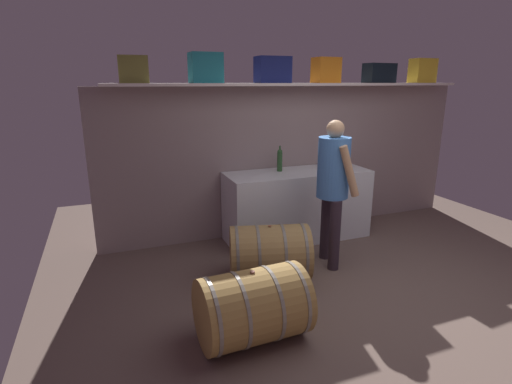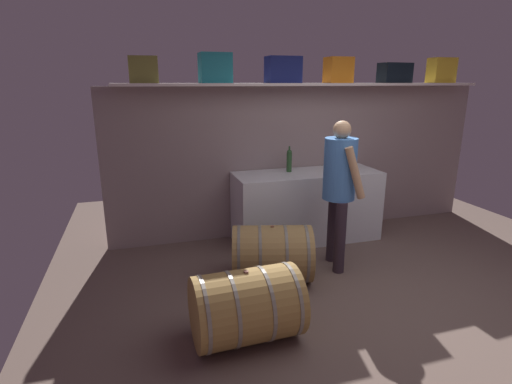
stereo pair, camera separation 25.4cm
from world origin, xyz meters
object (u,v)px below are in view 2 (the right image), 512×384
object	(u,v)px
toolcase_yellow	(441,70)
wine_barrel_far	(272,254)
winemaker_pouring	(340,180)
toolcase_black	(395,73)
wine_barrel_near	(246,306)
wine_bottle_green	(289,160)
toolcase_orange	(338,70)
toolcase_olive	(144,70)
wine_glass	(337,162)
toolcase_teal	(215,68)
toolcase_navy	(283,70)
work_cabinet	(306,206)
wine_bottle_clear	(347,160)

from	to	relation	value
toolcase_yellow	wine_barrel_far	bearing A→B (deg)	-155.67
toolcase_yellow	winemaker_pouring	xyz separation A→B (m)	(-2.01, -1.05, -1.13)
toolcase_black	wine_barrel_near	size ratio (longest dim) A/B	0.49
wine_bottle_green	winemaker_pouring	size ratio (longest dim) A/B	0.20
toolcase_orange	wine_barrel_far	xyz separation A→B (m)	(-1.25, -1.16, -1.80)
toolcase_black	wine_barrel_far	world-z (taller)	toolcase_black
toolcase_olive	wine_glass	bearing A→B (deg)	-1.99
toolcase_teal	toolcase_navy	size ratio (longest dim) A/B	0.89
toolcase_orange	toolcase_teal	bearing A→B (deg)	179.60
work_cabinet	wine_glass	size ratio (longest dim) A/B	12.71
toolcase_orange	wine_barrel_far	distance (m)	2.48
wine_bottle_clear	wine_glass	xyz separation A→B (m)	(-0.11, 0.05, -0.03)
work_cabinet	wine_barrel_far	world-z (taller)	work_cabinet
toolcase_orange	wine_barrel_far	bearing A→B (deg)	-137.46
wine_bottle_green	winemaker_pouring	bearing A→B (deg)	-77.69
wine_bottle_green	wine_barrel_far	size ratio (longest dim) A/B	0.35
toolcase_teal	wine_bottle_clear	xyz separation A→B (m)	(1.60, -0.26, -1.10)
wine_barrel_near	wine_barrel_far	xyz separation A→B (m)	(0.50, 0.85, 0.00)
toolcase_olive	wine_barrel_far	size ratio (longest dim) A/B	0.33
wine_barrel_near	winemaker_pouring	size ratio (longest dim) A/B	0.53
wine_glass	wine_barrel_near	world-z (taller)	wine_glass
toolcase_teal	wine_barrel_near	xyz separation A→B (m)	(-0.20, -2.01, -1.81)
work_cabinet	wine_barrel_far	distance (m)	1.22
toolcase_olive	work_cabinet	world-z (taller)	toolcase_olive
toolcase_teal	wine_bottle_green	distance (m)	1.40
toolcase_yellow	toolcase_olive	bearing A→B (deg)	-178.26
toolcase_orange	wine_bottle_clear	distance (m)	1.12
toolcase_yellow	winemaker_pouring	world-z (taller)	toolcase_yellow
wine_barrel_far	toolcase_orange	bearing A→B (deg)	58.37
toolcase_black	toolcase_orange	bearing A→B (deg)	177.07
work_cabinet	wine_barrel_near	size ratio (longest dim) A/B	2.19
toolcase_orange	winemaker_pouring	xyz separation A→B (m)	(-0.47, -1.05, -1.12)
wine_bottle_clear	wine_barrel_near	bearing A→B (deg)	-135.83
toolcase_yellow	wine_glass	xyz separation A→B (m)	(-1.60, -0.21, -1.13)
toolcase_yellow	wine_glass	bearing A→B (deg)	-170.94
toolcase_yellow	wine_bottle_clear	size ratio (longest dim) A/B	1.14
toolcase_black	wine_bottle_clear	distance (m)	1.33
wine_barrel_far	toolcase_olive	bearing A→B (deg)	148.36
wine_glass	winemaker_pouring	distance (m)	0.93
toolcase_olive	toolcase_navy	distance (m)	1.60
toolcase_teal	toolcase_navy	world-z (taller)	toolcase_teal
toolcase_navy	work_cabinet	size ratio (longest dim) A/B	0.22
toolcase_orange	wine_barrel_near	distance (m)	3.21
toolcase_navy	toolcase_orange	distance (m)	0.73
toolcase_teal	wine_bottle_clear	world-z (taller)	toolcase_teal
toolcase_olive	wine_bottle_green	xyz separation A→B (m)	(1.65, -0.12, -1.06)
toolcase_orange	wine_barrel_far	world-z (taller)	toolcase_orange
wine_bottle_green	wine_glass	bearing A→B (deg)	-7.79
toolcase_teal	wine_barrel_far	world-z (taller)	toolcase_teal
toolcase_black	wine_glass	distance (m)	1.41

